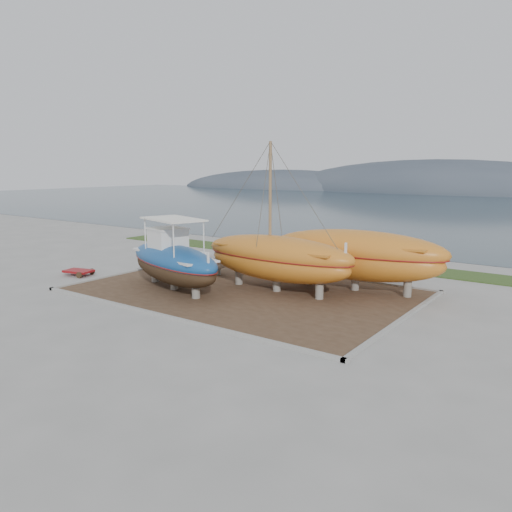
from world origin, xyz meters
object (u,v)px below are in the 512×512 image
Objects in this scene: blue_caique at (173,254)px; red_trailer at (79,273)px; white_dinghy at (198,263)px; orange_sailboat at (277,218)px; orange_bare_hull at (356,261)px.

blue_caique is 3.20× the size of red_trailer.
white_dinghy is 0.49× the size of orange_sailboat.
orange_bare_hull is at bearing 40.79° from orange_sailboat.
white_dinghy reaches higher than red_trailer.
orange_bare_hull is (8.39, 5.85, -0.37)m from blue_caique.
red_trailer is (-7.76, -0.83, -1.90)m from blue_caique.
orange_sailboat is at bearing -25.38° from white_dinghy.
orange_bare_hull is 3.84× the size of red_trailer.
white_dinghy is 1.77× the size of red_trailer.
blue_caique reaches higher than white_dinghy.
orange_bare_hull is at bearing -7.13° from white_dinghy.
blue_caique is 10.24m from orange_bare_hull.
blue_caique is 0.83× the size of orange_bare_hull.
white_dinghy is 0.46× the size of orange_bare_hull.
orange_sailboat is (6.72, -0.92, 3.41)m from white_dinghy.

